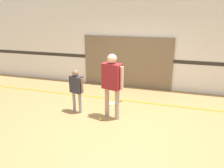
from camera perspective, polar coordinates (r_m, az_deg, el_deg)
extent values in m
plane|color=#A87F4C|center=(5.71, 1.29, -8.78)|extent=(16.00, 16.00, 0.00)
cube|color=silver|center=(7.65, 6.57, 10.72)|extent=(16.00, 0.06, 3.20)
cube|color=#2D2823|center=(7.72, 6.37, 6.45)|extent=(16.00, 0.01, 0.12)
cube|color=#756047|center=(7.78, 3.93, 5.65)|extent=(3.16, 0.05, 1.79)
cube|color=orange|center=(6.75, 3.95, -4.36)|extent=(14.40, 0.10, 0.01)
cylinder|color=tan|center=(5.63, -1.31, -4.72)|extent=(0.12, 0.12, 0.80)
cylinder|color=tan|center=(5.48, 1.35, -5.38)|extent=(0.12, 0.12, 0.80)
cube|color=maroon|center=(5.31, 0.00, 2.04)|extent=(0.52, 0.37, 0.63)
sphere|color=#DBAD89|center=(5.20, 0.00, 6.61)|extent=(0.23, 0.23, 0.23)
cylinder|color=#DBAD89|center=(5.46, -2.45, 2.39)|extent=(0.08, 0.08, 0.57)
cylinder|color=#DBAD89|center=(5.18, 2.58, 1.50)|extent=(0.08, 0.08, 0.57)
cylinder|color=gray|center=(6.05, -9.87, -4.48)|extent=(0.08, 0.08, 0.57)
cylinder|color=gray|center=(5.92, -8.33, -4.94)|extent=(0.08, 0.08, 0.57)
cube|color=#2D2D33|center=(5.81, -9.36, -0.09)|extent=(0.37, 0.27, 0.45)
sphere|color=brown|center=(5.72, -9.52, 2.84)|extent=(0.17, 0.17, 0.17)
cylinder|color=brown|center=(5.94, -10.75, 0.19)|extent=(0.06, 0.06, 0.40)
cylinder|color=brown|center=(5.68, -7.90, -0.49)|extent=(0.06, 0.06, 0.40)
torus|color=#C6D838|center=(6.51, 0.10, -5.13)|extent=(0.39, 0.39, 0.02)
cylinder|color=silver|center=(6.51, 0.10, -5.13)|extent=(0.24, 0.24, 0.01)
cylinder|color=black|center=(6.64, 1.82, -4.64)|extent=(0.16, 0.20, 0.02)
sphere|color=black|center=(6.71, 2.60, -4.42)|extent=(0.03, 0.03, 0.03)
sphere|color=#CCE038|center=(5.59, -3.02, -9.08)|extent=(0.07, 0.07, 0.07)
sphere|color=#CCE038|center=(6.40, 0.91, -5.33)|extent=(0.07, 0.07, 0.07)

